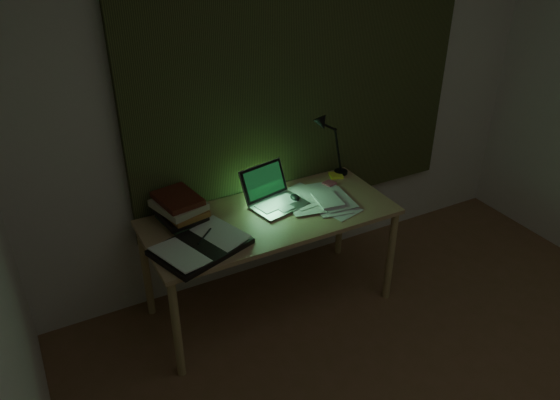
{
  "coord_description": "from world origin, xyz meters",
  "views": [
    {
      "loc": [
        -1.61,
        -0.78,
        2.29
      ],
      "look_at": [
        -0.41,
        1.48,
        0.82
      ],
      "focal_mm": 35.0,
      "sensor_mm": 36.0,
      "label": 1
    }
  ],
  "objects_px": {
    "desk": "(271,262)",
    "loose_papers": "(319,201)",
    "desk_lamp": "(343,140)",
    "open_textbook": "(201,246)",
    "laptop": "(279,190)",
    "book_stack": "(180,209)"
  },
  "relations": [
    {
      "from": "desk",
      "to": "book_stack",
      "type": "relative_size",
      "value": 5.4
    },
    {
      "from": "laptop",
      "to": "open_textbook",
      "type": "distance_m",
      "value": 0.6
    },
    {
      "from": "desk",
      "to": "laptop",
      "type": "relative_size",
      "value": 4.15
    },
    {
      "from": "laptop",
      "to": "book_stack",
      "type": "bearing_deg",
      "value": 157.34
    },
    {
      "from": "desk",
      "to": "desk_lamp",
      "type": "distance_m",
      "value": 0.9
    },
    {
      "from": "loose_papers",
      "to": "book_stack",
      "type": "bearing_deg",
      "value": 167.81
    },
    {
      "from": "desk",
      "to": "desk_lamp",
      "type": "xyz_separation_m",
      "value": [
        0.65,
        0.25,
        0.57
      ]
    },
    {
      "from": "laptop",
      "to": "book_stack",
      "type": "height_order",
      "value": "laptop"
    },
    {
      "from": "laptop",
      "to": "book_stack",
      "type": "xyz_separation_m",
      "value": [
        -0.57,
        0.1,
        -0.02
      ]
    },
    {
      "from": "loose_papers",
      "to": "laptop",
      "type": "bearing_deg",
      "value": 163.47
    },
    {
      "from": "book_stack",
      "to": "loose_papers",
      "type": "distance_m",
      "value": 0.82
    },
    {
      "from": "laptop",
      "to": "loose_papers",
      "type": "xyz_separation_m",
      "value": [
        0.23,
        -0.07,
        -0.1
      ]
    },
    {
      "from": "laptop",
      "to": "desk_lamp",
      "type": "distance_m",
      "value": 0.61
    },
    {
      "from": "book_stack",
      "to": "desk_lamp",
      "type": "height_order",
      "value": "desk_lamp"
    },
    {
      "from": "laptop",
      "to": "desk",
      "type": "bearing_deg",
      "value": -159.46
    },
    {
      "from": "open_textbook",
      "to": "loose_papers",
      "type": "xyz_separation_m",
      "value": [
        0.8,
        0.12,
        -0.01
      ]
    },
    {
      "from": "desk_lamp",
      "to": "laptop",
      "type": "bearing_deg",
      "value": -159.01
    },
    {
      "from": "laptop",
      "to": "book_stack",
      "type": "distance_m",
      "value": 0.58
    },
    {
      "from": "desk",
      "to": "loose_papers",
      "type": "xyz_separation_m",
      "value": [
        0.32,
        -0.01,
        0.34
      ]
    },
    {
      "from": "desk",
      "to": "laptop",
      "type": "bearing_deg",
      "value": 32.84
    },
    {
      "from": "laptop",
      "to": "desk_lamp",
      "type": "xyz_separation_m",
      "value": [
        0.56,
        0.19,
        0.13
      ]
    },
    {
      "from": "book_stack",
      "to": "desk_lamp",
      "type": "bearing_deg",
      "value": 4.61
    }
  ]
}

